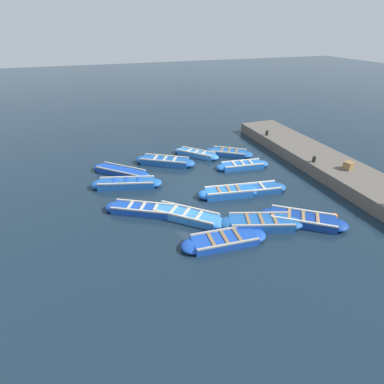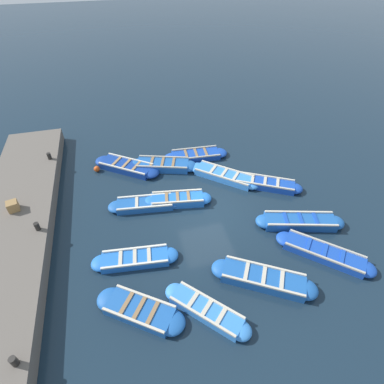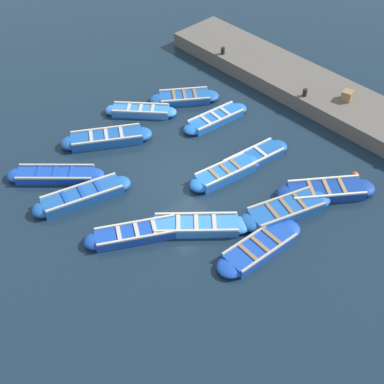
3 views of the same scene
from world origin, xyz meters
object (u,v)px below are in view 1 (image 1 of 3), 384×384
boat_broadside (127,184)px  boat_outer_right (303,220)px  boat_far_corner (256,189)px  wooden_crate (348,166)px  boat_inner_gap (224,240)px  boat_bow_out (165,161)px  buoy_orange_near (334,216)px  bollard_mid_north (314,159)px  boat_centre (186,215)px  boat_drifting (261,223)px  boat_mid_row (121,171)px  boat_alongside (196,154)px  boat_tucked (243,165)px  boat_end_of_row (143,210)px  boat_stern_in (229,153)px  boat_near_quay (229,193)px  bollard_north (267,133)px

boat_broadside → boat_outer_right: size_ratio=1.08×
boat_far_corner → wooden_crate: bearing=174.8°
boat_inner_gap → boat_bow_out: (0.24, -8.48, 0.05)m
boat_far_corner → buoy_orange_near: bearing=121.7°
boat_bow_out → bollard_mid_north: bollard_mid_north is taller
boat_centre → wooden_crate: 9.91m
boat_broadside → buoy_orange_near: 10.65m
boat_drifting → boat_inner_gap: bearing=14.4°
boat_far_corner → boat_mid_row: size_ratio=1.04×
wooden_crate → buoy_orange_near: 4.58m
boat_mid_row → wooden_crate: size_ratio=7.73×
boat_alongside → boat_inner_gap: boat_alongside is taller
boat_inner_gap → bollard_mid_north: bollard_mid_north is taller
boat_tucked → boat_mid_row: (7.30, -1.65, 0.01)m
boat_far_corner → boat_drifting: 3.15m
boat_end_of_row → boat_mid_row: (0.40, -4.62, -0.01)m
boat_broadside → boat_mid_row: 1.76m
boat_centre → wooden_crate: bearing=-176.4°
boat_bow_out → boat_stern_in: bearing=-179.4°
boat_centre → bollard_mid_north: 9.00m
boat_tucked → buoy_orange_near: (-1.32, 6.46, 0.00)m
boat_end_of_row → boat_drifting: bearing=148.7°
boat_stern_in → boat_bow_out: bearing=0.6°
boat_alongside → bollard_mid_north: bearing=140.0°
boat_alongside → bollard_mid_north: bollard_mid_north is taller
boat_mid_row → boat_near_quay: 6.71m
boat_drifting → boat_stern_in: bearing=-105.9°
boat_tucked → bollard_mid_north: 4.21m
boat_tucked → boat_far_corner: size_ratio=0.99×
boat_broadside → boat_near_quay: bearing=150.4°
boat_outer_right → boat_centre: 5.29m
boat_centre → bollard_mid_north: (-8.73, -2.10, 0.71)m
wooden_crate → boat_outer_right: bearing=28.5°
boat_stern_in → boat_near_quay: boat_near_quay is taller
boat_inner_gap → boat_drifting: bearing=-165.6°
boat_bow_out → boat_near_quay: bearing=112.7°
boat_alongside → boat_tucked: boat_alongside is taller
boat_broadside → boat_end_of_row: boat_broadside is taller
boat_tucked → bollard_north: bollard_north is taller
boat_near_quay → buoy_orange_near: (-3.68, 3.57, -0.04)m
boat_mid_row → bollard_north: 11.04m
boat_inner_gap → boat_stern_in: 9.55m
boat_centre → wooden_crate: wooden_crate is taller
boat_far_corner → boat_inner_gap: bearing=44.5°
boat_alongside → boat_mid_row: 5.33m
bollard_mid_north → boat_centre: bearing=13.5°
boat_far_corner → boat_outer_right: bearing=99.8°
wooden_crate → boat_inner_gap: bearing=17.6°
boat_outer_right → boat_alongside: bearing=-78.4°
boat_bow_out → buoy_orange_near: boat_bow_out is taller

